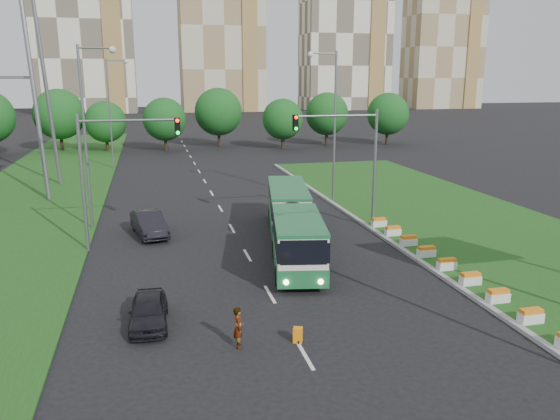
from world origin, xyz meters
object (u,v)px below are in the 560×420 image
object	(u,v)px
pedestrian	(238,327)
car_left_far	(149,224)
articulated_bus	(290,221)
traffic_mast_median	(352,150)
car_left_near	(149,310)
shopping_trolley	(298,335)
traffic_mast_left	(110,160)

from	to	relation	value
pedestrian	car_left_far	bearing A→B (deg)	15.59
articulated_bus	pedestrian	world-z (taller)	articulated_bus
articulated_bus	car_left_far	xyz separation A→B (m)	(-8.24, 4.42, -0.80)
traffic_mast_median	car_left_near	world-z (taller)	traffic_mast_median
traffic_mast_median	shopping_trolley	size ratio (longest dim) A/B	13.37
car_left_near	car_left_far	bearing A→B (deg)	91.85
pedestrian	traffic_mast_left	bearing A→B (deg)	24.95
car_left_near	pedestrian	xyz separation A→B (m)	(3.29, -2.74, 0.16)
car_left_near	shopping_trolley	world-z (taller)	car_left_near
traffic_mast_left	articulated_bus	xyz separation A→B (m)	(10.18, -1.89, -3.77)
car_left_far	shopping_trolley	distance (m)	17.36
traffic_mast_median	traffic_mast_left	world-z (taller)	same
car_left_near	car_left_far	world-z (taller)	car_left_far
traffic_mast_left	pedestrian	xyz separation A→B (m)	(5.11, -13.78, -4.54)
articulated_bus	shopping_trolley	distance (m)	12.43
car_left_far	traffic_mast_left	bearing A→B (deg)	-139.16
traffic_mast_median	car_left_far	size ratio (longest dim) A/B	1.69
articulated_bus	shopping_trolley	size ratio (longest dim) A/B	26.23
traffic_mast_left	shopping_trolley	xyz separation A→B (m)	(7.40, -13.94, -5.05)
shopping_trolley	car_left_far	bearing A→B (deg)	130.72
shopping_trolley	articulated_bus	bearing A→B (deg)	99.39
traffic_mast_left	pedestrian	bearing A→B (deg)	-69.65
car_left_far	pedestrian	xyz separation A→B (m)	(3.17, -16.32, 0.03)
car_left_far	pedestrian	distance (m)	16.63
car_left_near	articulated_bus	bearing A→B (deg)	49.97
articulated_bus	car_left_far	size ratio (longest dim) A/B	3.32
articulated_bus	car_left_far	distance (m)	9.38
traffic_mast_median	pedestrian	xyz separation A→B (m)	(-10.04, -14.78, -4.54)
car_left_near	traffic_mast_left	bearing A→B (deg)	101.73
articulated_bus	traffic_mast_left	bearing A→B (deg)	-179.67
car_left_near	car_left_far	size ratio (longest dim) A/B	0.80
car_left_near	shopping_trolley	xyz separation A→B (m)	(5.57, -2.89, -0.35)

